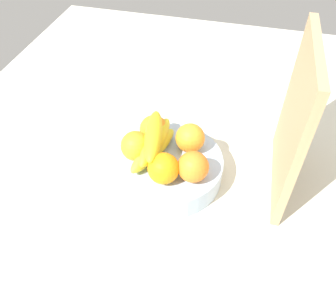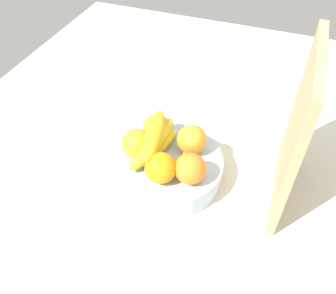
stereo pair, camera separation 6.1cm
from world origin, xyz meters
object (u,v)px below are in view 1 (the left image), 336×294
(cutting_board, at_px, (293,123))
(orange_back_right, at_px, (163,168))
(fruit_bowl, at_px, (168,167))
(banana_bunch, at_px, (154,142))
(orange_back_left, at_px, (136,146))
(orange_front_left, at_px, (193,167))
(orange_center, at_px, (154,129))
(orange_front_right, at_px, (190,138))

(cutting_board, bearing_deg, orange_back_right, -66.03)
(fruit_bowl, relative_size, banana_bunch, 1.46)
(orange_back_left, xyz_separation_m, orange_back_right, (0.05, 0.08, 0.00))
(orange_back_right, distance_m, cutting_board, 0.29)
(orange_front_left, bearing_deg, orange_back_left, -102.34)
(orange_front_left, height_order, orange_center, same)
(fruit_bowl, bearing_deg, orange_back_right, 5.32)
(orange_front_left, distance_m, cutting_board, 0.23)
(fruit_bowl, relative_size, orange_front_left, 3.73)
(fruit_bowl, xyz_separation_m, orange_center, (-0.06, -0.05, 0.07))
(cutting_board, bearing_deg, banana_bunch, -81.18)
(orange_front_right, relative_size, cutting_board, 0.20)
(orange_front_left, height_order, cutting_board, cutting_board)
(fruit_bowl, bearing_deg, orange_center, -138.01)
(orange_center, bearing_deg, cutting_board, 90.32)
(cutting_board, bearing_deg, orange_back_left, -79.78)
(orange_back_left, height_order, cutting_board, cutting_board)
(orange_front_right, bearing_deg, orange_center, -95.06)
(orange_front_right, xyz_separation_m, orange_back_right, (0.11, -0.04, 0.00))
(orange_center, bearing_deg, orange_front_right, 84.94)
(orange_front_left, xyz_separation_m, orange_back_right, (0.02, -0.06, 0.00))
(orange_back_right, bearing_deg, fruit_bowl, -174.68)
(orange_center, xyz_separation_m, cutting_board, (-0.00, 0.31, 0.09))
(orange_front_left, relative_size, cutting_board, 0.20)
(orange_front_right, bearing_deg, fruit_bowl, -41.92)
(fruit_bowl, height_order, cutting_board, cutting_board)
(orange_center, bearing_deg, banana_bunch, 16.32)
(orange_back_left, distance_m, banana_bunch, 0.04)
(fruit_bowl, distance_m, orange_back_left, 0.10)
(orange_front_left, xyz_separation_m, orange_center, (-0.10, -0.12, 0.00))
(orange_front_right, xyz_separation_m, banana_bunch, (0.04, -0.08, 0.01))
(orange_front_left, height_order, orange_front_right, same)
(orange_front_right, xyz_separation_m, orange_center, (-0.01, -0.09, 0.00))
(orange_front_right, height_order, orange_back_right, same)
(fruit_bowl, xyz_separation_m, orange_back_left, (0.01, -0.08, 0.07))
(orange_front_right, distance_m, orange_back_left, 0.13)
(orange_front_right, relative_size, banana_bunch, 0.39)
(orange_back_right, height_order, banana_bunch, banana_bunch)
(orange_front_right, xyz_separation_m, cutting_board, (-0.01, 0.22, 0.09))
(orange_front_right, height_order, banana_bunch, banana_bunch)
(banana_bunch, bearing_deg, fruit_bowl, 81.89)
(fruit_bowl, relative_size, orange_back_left, 3.73)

